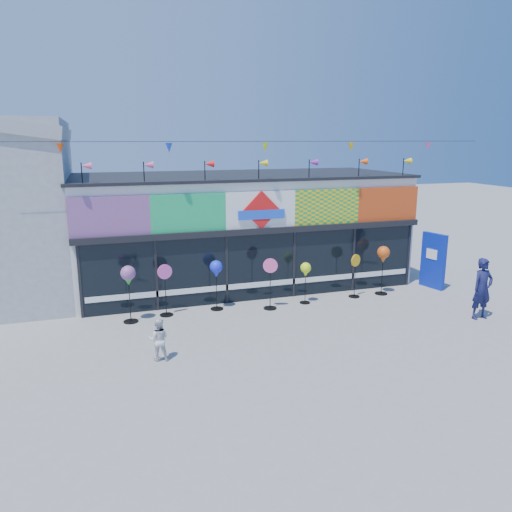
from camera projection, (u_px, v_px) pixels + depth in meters
name	position (u px, v px, depth m)	size (l,w,h in m)	color
ground	(299.00, 336.00, 13.97)	(80.00, 80.00, 0.00)	gray
kite_shop	(240.00, 228.00, 19.00)	(16.00, 5.70, 5.31)	silver
blue_sign	(433.00, 261.00, 18.27)	(0.39, 1.03, 2.04)	#0B22A8
spinner_0	(128.00, 277.00, 14.70)	(0.44, 0.44, 1.75)	black
spinner_1	(165.00, 289.00, 15.38)	(0.46, 0.42, 1.64)	black
spinner_2	(216.00, 270.00, 15.84)	(0.41, 0.41, 1.63)	black
spinner_3	(270.00, 282.00, 15.99)	(0.45, 0.43, 1.68)	black
spinner_4	(306.00, 271.00, 16.50)	(0.35, 0.35, 1.40)	black
spinner_5	(355.00, 275.00, 17.22)	(0.41, 0.39, 1.52)	black
spinner_6	(383.00, 256.00, 17.41)	(0.44, 0.44, 1.74)	black
adult_man	(482.00, 289.00, 15.11)	(0.69, 0.45, 1.89)	#141640
child	(159.00, 339.00, 12.32)	(0.53, 0.30, 1.09)	silver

